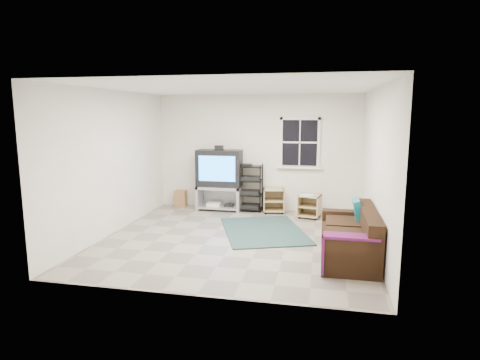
% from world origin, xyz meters
% --- Properties ---
extents(room, '(4.60, 4.62, 4.60)m').
position_xyz_m(room, '(0.95, 2.27, 1.48)').
color(room, gray).
rests_on(room, ground).
extents(tv_unit, '(1.00, 0.50, 1.47)m').
position_xyz_m(tv_unit, '(-0.82, 2.03, 0.81)').
color(tv_unit, '#9C9CA3').
rests_on(tv_unit, ground).
extents(av_rack, '(0.53, 0.39, 1.06)m').
position_xyz_m(av_rack, '(-0.12, 2.09, 0.46)').
color(av_rack, black).
rests_on(av_rack, ground).
extents(side_table_left, '(0.53, 0.53, 0.54)m').
position_xyz_m(side_table_left, '(0.41, 2.09, 0.29)').
color(side_table_left, tan).
rests_on(side_table_left, ground).
extents(side_table_right, '(0.52, 0.52, 0.50)m').
position_xyz_m(side_table_right, '(1.22, 1.76, 0.28)').
color(side_table_right, tan).
rests_on(side_table_right, ground).
extents(sofa, '(0.79, 1.79, 0.82)m').
position_xyz_m(sofa, '(1.91, -0.55, 0.29)').
color(sofa, black).
rests_on(sofa, ground).
extents(shag_rug, '(2.00, 2.31, 0.02)m').
position_xyz_m(shag_rug, '(0.41, 0.55, 0.01)').
color(shag_rug, black).
rests_on(shag_rug, ground).
extents(paper_bag, '(0.28, 0.18, 0.38)m').
position_xyz_m(paper_bag, '(-1.81, 2.17, 0.19)').
color(paper_bag, '#9B7145').
rests_on(paper_bag, ground).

